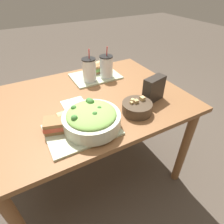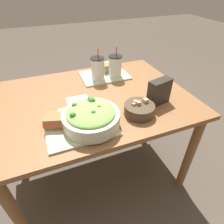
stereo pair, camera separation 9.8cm
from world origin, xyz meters
The scene contains 14 objects.
ground_plane centered at (0.00, 0.00, 0.00)m, with size 12.00×12.00×0.00m, color #4C4238.
dining_table centered at (0.00, 0.00, 0.65)m, with size 1.26×0.93×0.75m.
tray_near centered at (-0.15, -0.27, 0.75)m, with size 0.36×0.27×0.01m.
tray_far centered at (0.17, 0.27, 0.75)m, with size 0.36×0.27×0.01m.
salad_bowl centered at (-0.09, -0.28, 0.81)m, with size 0.30×0.30×0.12m.
soup_bowl centered at (0.19, -0.28, 0.78)m, with size 0.17×0.17×0.09m.
sandwich_near centered at (-0.25, -0.22, 0.79)m, with size 0.16×0.13×0.06m.
baguette_near centered at (-0.19, -0.18, 0.79)m, with size 0.11×0.07×0.07m.
sandwich_far centered at (0.24, 0.32, 0.79)m, with size 0.14×0.11×0.06m.
baguette_far centered at (0.25, 0.36, 0.79)m, with size 0.10×0.09×0.07m.
drink_cup_dark centered at (0.10, 0.21, 0.84)m, with size 0.10×0.10×0.24m.
drink_cup_red centered at (0.24, 0.21, 0.83)m, with size 0.10×0.10×0.23m.
chip_bag centered at (0.36, -0.21, 0.82)m, with size 0.16×0.09×0.16m.
napkin_folded centered at (-0.10, 0.00, 0.75)m, with size 0.14×0.10×0.00m.
Camera 2 is at (-0.27, -1.02, 1.41)m, focal length 30.00 mm.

